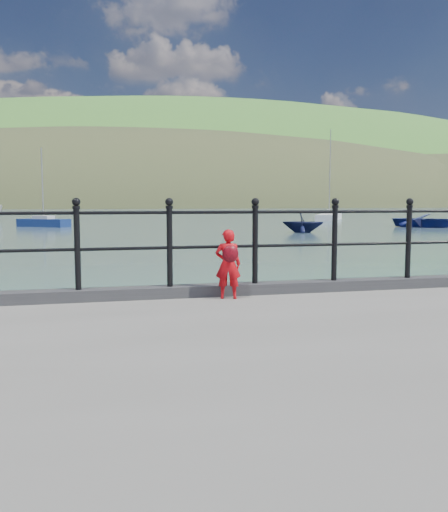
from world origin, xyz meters
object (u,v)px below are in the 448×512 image
object	(u,v)px
child	(228,263)
launch_navy	(303,222)
launch_blue	(428,220)
sailboat_far	(329,217)
railing	(213,236)
sailboat_port	(44,223)

from	to	relation	value
child	launch_navy	bearing A→B (deg)	-98.51
child	launch_navy	distance (m)	32.77
launch_blue	sailboat_far	size ratio (longest dim) A/B	0.52
child	sailboat_far	world-z (taller)	sailboat_far
child	railing	bearing A→B (deg)	-48.89
railing	child	size ratio (longest dim) A/B	19.49
child	launch_blue	bearing A→B (deg)	-112.36
railing	launch_navy	xyz separation A→B (m)	(13.19, 29.77, -1.05)
sailboat_far	child	bearing A→B (deg)	-173.44
railing	launch_navy	size ratio (longest dim) A/B	6.19
launch_navy	sailboat_port	world-z (taller)	sailboat_port
launch_navy	sailboat_port	size ratio (longest dim) A/B	0.41
child	sailboat_far	distance (m)	60.52
railing	child	bearing A→B (deg)	-63.84
child	sailboat_far	xyz separation A→B (m)	(26.23, 54.53, -1.13)
railing	child	distance (m)	0.47
sailboat_port	railing	bearing A→B (deg)	-47.37
child	launch_navy	size ratio (longest dim) A/B	0.32
child	launch_blue	xyz separation A→B (m)	(26.71, 35.05, -0.88)
launch_blue	launch_navy	size ratio (longest dim) A/B	1.97
child	launch_navy	xyz separation A→B (m)	(13.04, 30.06, -0.70)
sailboat_port	sailboat_far	xyz separation A→B (m)	(32.34, 10.75, 0.00)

